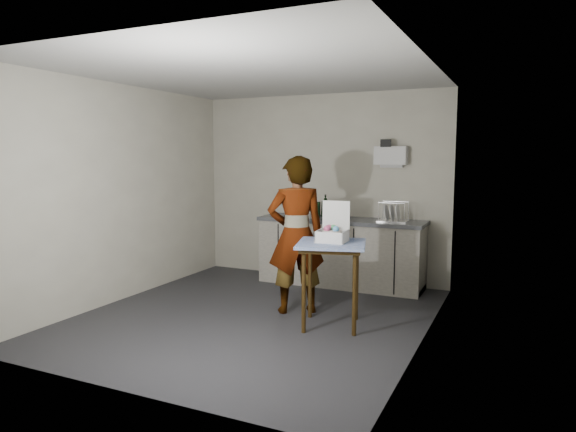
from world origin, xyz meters
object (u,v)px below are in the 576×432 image
at_px(kitchen_counter, 341,254).
at_px(dark_bottle, 318,210).
at_px(bakery_box, 333,233).
at_px(paper_towel, 289,208).
at_px(standing_man, 296,235).
at_px(dish_rack, 393,217).
at_px(soda_can, 334,214).
at_px(side_table, 331,253).
at_px(soap_bottle, 325,206).

relative_size(kitchen_counter, dark_bottle, 10.46).
bearing_deg(bakery_box, paper_towel, 123.56).
xyz_separation_m(standing_man, dish_rack, (0.76, 1.33, 0.09)).
height_order(soda_can, dark_bottle, dark_bottle).
relative_size(side_table, soda_can, 6.62).
relative_size(standing_man, dark_bottle, 8.16).
xyz_separation_m(standing_man, paper_towel, (-0.67, 1.27, 0.16)).
relative_size(soap_bottle, paper_towel, 1.21).
bearing_deg(paper_towel, bakery_box, -51.73).
bearing_deg(dark_bottle, soda_can, -6.49).
distance_m(paper_towel, bakery_box, 1.91).
bearing_deg(soap_bottle, bakery_box, -66.81).
height_order(soap_bottle, dark_bottle, soap_bottle).
bearing_deg(kitchen_counter, standing_man, -92.55).
relative_size(dish_rack, bakery_box, 0.90).
bearing_deg(kitchen_counter, dark_bottle, -178.73).
height_order(soap_bottle, soda_can, soap_bottle).
height_order(paper_towel, bakery_box, bakery_box).
bearing_deg(bakery_box, side_table, -83.78).
bearing_deg(side_table, kitchen_counter, 90.54).
relative_size(side_table, dark_bottle, 4.09).
distance_m(dark_bottle, dish_rack, 1.03).
height_order(dark_bottle, paper_towel, paper_towel).
height_order(standing_man, soap_bottle, standing_man).
height_order(standing_man, bakery_box, standing_man).
bearing_deg(standing_man, soap_bottle, -118.07).
bearing_deg(bakery_box, dark_bottle, 111.55).
height_order(dark_bottle, dish_rack, dish_rack).
distance_m(dish_rack, bakery_box, 1.59).
distance_m(soap_bottle, paper_towel, 0.52).
distance_m(side_table, dish_rack, 1.66).
bearing_deg(dish_rack, soda_can, -179.14).
relative_size(soap_bottle, soda_can, 2.40).
distance_m(side_table, paper_towel, 1.98).
xyz_separation_m(kitchen_counter, bakery_box, (0.45, -1.59, 0.54)).
height_order(soap_bottle, dish_rack, soap_bottle).
bearing_deg(soap_bottle, soda_can, -9.00).
xyz_separation_m(side_table, paper_towel, (-1.20, 1.56, 0.27)).
xyz_separation_m(standing_man, soda_can, (-0.03, 1.32, 0.10)).
relative_size(soap_bottle, bakery_box, 0.78).
relative_size(soda_can, dish_rack, 0.36).
distance_m(side_table, bakery_box, 0.21).
xyz_separation_m(side_table, standing_man, (-0.52, 0.29, 0.11)).
distance_m(side_table, standing_man, 0.61).
height_order(kitchen_counter, bakery_box, bakery_box).
distance_m(kitchen_counter, side_table, 1.75).
distance_m(side_table, soda_can, 1.72).
height_order(soap_bottle, paper_towel, soap_bottle).
distance_m(standing_man, dish_rack, 1.54).
xyz_separation_m(dark_bottle, paper_towel, (-0.40, -0.08, 0.02)).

